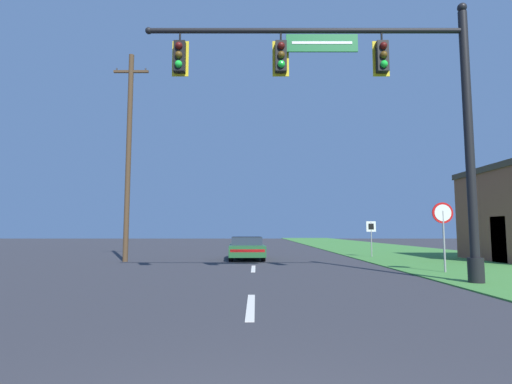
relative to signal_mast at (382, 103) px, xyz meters
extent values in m
cube|color=#428438|center=(6.70, 20.61, -5.28)|extent=(10.00, 110.00, 0.04)
cube|color=silver|center=(-3.80, -3.39, -5.30)|extent=(0.16, 2.80, 0.01)
cube|color=silver|center=(-3.80, 4.61, -5.30)|extent=(0.16, 2.80, 0.01)
cube|color=silver|center=(-3.80, 12.61, -5.30)|extent=(0.16, 2.80, 0.01)
cube|color=silver|center=(-3.80, 20.61, -5.30)|extent=(0.16, 2.80, 0.01)
cube|color=silver|center=(-3.80, 28.61, -5.30)|extent=(0.16, 2.80, 0.01)
cube|color=black|center=(7.75, 7.30, -4.20)|extent=(0.10, 1.20, 2.20)
cylinder|color=black|center=(2.60, 0.00, -4.91)|extent=(0.44, 0.44, 0.70)
cylinder|color=black|center=(2.60, 0.00, -1.20)|extent=(0.26, 0.26, 8.12)
sphere|color=black|center=(2.60, 0.00, 3.00)|extent=(0.28, 0.28, 0.28)
cylinder|color=black|center=(-2.17, 0.00, 2.26)|extent=(9.55, 0.16, 0.16)
sphere|color=black|center=(-6.95, 0.00, 2.26)|extent=(0.21, 0.21, 0.21)
cube|color=#196B33|center=(-1.69, 0.00, 1.86)|extent=(2.17, 0.06, 0.55)
cube|color=white|center=(-1.69, -0.03, 1.86)|extent=(1.82, 0.01, 0.08)
cylinder|color=black|center=(-5.99, 0.00, 2.08)|extent=(0.06, 0.06, 0.35)
cube|color=yellow|center=(-5.99, 0.14, 1.43)|extent=(0.50, 0.03, 1.11)
cube|color=black|center=(-5.99, 0.00, 1.43)|extent=(0.34, 0.24, 0.95)
sphere|color=#4C0F0C|center=(-5.99, -0.14, 1.72)|extent=(0.22, 0.22, 0.22)
sphere|color=#51380F|center=(-5.99, -0.14, 1.43)|extent=(0.22, 0.22, 0.22)
sphere|color=green|center=(-5.99, -0.14, 1.15)|extent=(0.22, 0.22, 0.22)
cylinder|color=black|center=(-2.94, 0.00, 2.08)|extent=(0.06, 0.06, 0.35)
cube|color=yellow|center=(-2.94, 0.14, 1.43)|extent=(0.50, 0.03, 1.11)
cube|color=black|center=(-2.94, 0.00, 1.43)|extent=(0.34, 0.24, 0.95)
sphere|color=#4C0F0C|center=(-2.94, -0.14, 1.72)|extent=(0.22, 0.22, 0.22)
sphere|color=#51380F|center=(-2.94, -0.14, 1.43)|extent=(0.22, 0.22, 0.22)
sphere|color=green|center=(-2.94, -0.14, 1.15)|extent=(0.22, 0.22, 0.22)
cylinder|color=black|center=(0.12, 0.00, 2.08)|extent=(0.06, 0.06, 0.35)
cube|color=yellow|center=(0.12, 0.14, 1.43)|extent=(0.50, 0.03, 1.11)
cube|color=black|center=(0.12, 0.00, 1.43)|extent=(0.34, 0.24, 0.95)
sphere|color=#4C0F0C|center=(0.12, -0.14, 1.72)|extent=(0.22, 0.22, 0.22)
sphere|color=#51380F|center=(0.12, -0.14, 1.43)|extent=(0.22, 0.22, 0.22)
sphere|color=green|center=(0.12, -0.14, 1.15)|extent=(0.22, 0.22, 0.22)
cylinder|color=black|center=(-3.45, 11.43, -4.98)|extent=(0.22, 0.64, 0.64)
cylinder|color=black|center=(-5.05, 11.36, -4.98)|extent=(0.22, 0.64, 0.64)
cylinder|color=black|center=(-3.33, 8.54, -4.98)|extent=(0.22, 0.64, 0.64)
cylinder|color=black|center=(-4.93, 8.47, -4.98)|extent=(0.22, 0.64, 0.64)
cube|color=#235B2D|center=(-4.19, 9.95, -4.80)|extent=(2.00, 4.36, 0.55)
cube|color=#283342|center=(-4.19, 10.06, -4.32)|extent=(1.68, 1.87, 0.42)
cube|color=#235B2D|center=(-4.19, 10.06, -4.14)|extent=(1.64, 1.83, 0.06)
cube|color=#B71414|center=(-4.10, 7.84, -4.74)|extent=(1.68, 0.13, 0.14)
cylinder|color=gray|center=(3.10, 2.93, -4.16)|extent=(0.07, 0.07, 2.20)
cylinder|color=red|center=(3.10, 2.93, -3.14)|extent=(0.76, 0.04, 0.76)
cylinder|color=white|center=(3.10, 2.90, -3.14)|extent=(0.61, 0.01, 0.61)
cylinder|color=gray|center=(2.98, 11.62, -4.26)|extent=(0.06, 0.06, 2.00)
cube|color=white|center=(2.98, 11.62, -3.53)|extent=(0.55, 0.04, 0.60)
cube|color=black|center=(2.98, 11.59, -3.53)|extent=(0.31, 0.01, 0.34)
cylinder|color=#4C3823|center=(-10.18, 8.43, 0.02)|extent=(0.26, 0.26, 10.65)
cube|color=#4C3823|center=(-10.18, 8.43, 4.45)|extent=(1.80, 0.12, 0.12)
cylinder|color=#333338|center=(-10.93, 8.43, 4.57)|extent=(0.08, 0.08, 0.12)
cylinder|color=#333338|center=(-9.43, 8.43, 4.57)|extent=(0.08, 0.08, 0.12)
camera|label=1|loc=(-3.69, -11.56, -3.80)|focal=28.00mm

